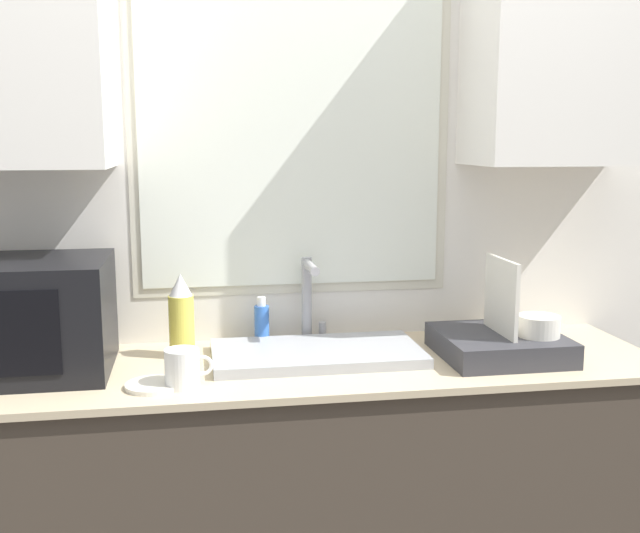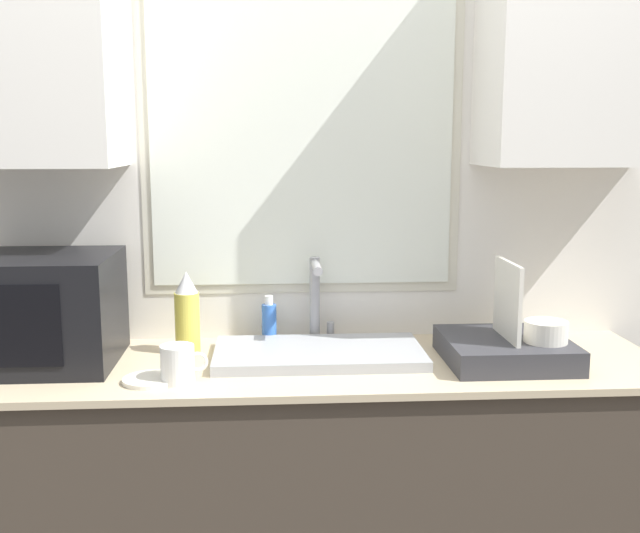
% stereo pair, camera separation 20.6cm
% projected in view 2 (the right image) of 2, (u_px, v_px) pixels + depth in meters
% --- Properties ---
extents(countertop, '(2.04, 0.58, 0.91)m').
position_uv_depth(countertop, '(308.00, 510.00, 2.21)').
color(countertop, '#42382D').
rests_on(countertop, ground_plane).
extents(wall_back, '(6.00, 0.38, 2.60)m').
position_uv_depth(wall_back, '(303.00, 182.00, 2.32)').
color(wall_back, silver).
rests_on(wall_back, ground_plane).
extents(sink_basin, '(0.60, 0.32, 0.03)m').
position_uv_depth(sink_basin, '(319.00, 353.00, 2.17)').
color(sink_basin, '#9EA0A5').
rests_on(sink_basin, countertop).
extents(faucet, '(0.08, 0.18, 0.27)m').
position_uv_depth(faucet, '(316.00, 293.00, 2.31)').
color(faucet, '#99999E').
rests_on(faucet, countertop).
extents(microwave, '(0.40, 0.38, 0.31)m').
position_uv_depth(microwave, '(43.00, 310.00, 2.10)').
color(microwave, black).
rests_on(microwave, countertop).
extents(dish_rack, '(0.35, 0.34, 0.29)m').
position_uv_depth(dish_rack, '(509.00, 345.00, 2.12)').
color(dish_rack, '#333338').
rests_on(dish_rack, countertop).
extents(spray_bottle, '(0.07, 0.07, 0.25)m').
position_uv_depth(spray_bottle, '(187.00, 314.00, 2.21)').
color(spray_bottle, '#D8CC4C').
rests_on(spray_bottle, countertop).
extents(soap_bottle, '(0.05, 0.05, 0.15)m').
position_uv_depth(soap_bottle, '(269.00, 322.00, 2.32)').
color(soap_bottle, blue).
rests_on(soap_bottle, countertop).
extents(mug_near_sink, '(0.12, 0.09, 0.10)m').
position_uv_depth(mug_near_sink, '(178.00, 364.00, 1.94)').
color(mug_near_sink, white).
rests_on(mug_near_sink, countertop).
extents(small_plate, '(0.14, 0.14, 0.01)m').
position_uv_depth(small_plate, '(150.00, 380.00, 1.96)').
color(small_plate, silver).
rests_on(small_plate, countertop).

